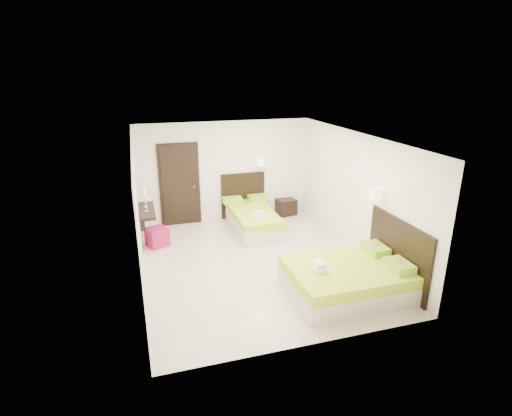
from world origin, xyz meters
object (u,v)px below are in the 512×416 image
object	(u,v)px
bed_single	(252,217)
ottoman	(157,237)
nightstand	(286,207)
bed_double	(351,277)

from	to	relation	value
bed_single	ottoman	size ratio (longest dim) A/B	4.61
bed_single	ottoman	bearing A→B (deg)	-170.77
bed_single	nightstand	world-z (taller)	bed_single
nightstand	ottoman	xyz separation A→B (m)	(-3.55, -1.12, -0.01)
bed_single	bed_double	distance (m)	3.57
bed_single	ottoman	distance (m)	2.40
bed_double	bed_single	bearing A→B (deg)	103.42
nightstand	ottoman	bearing A→B (deg)	-170.60
bed_single	nightstand	xyz separation A→B (m)	(1.19, 0.74, -0.08)
nightstand	bed_double	bearing A→B (deg)	-102.97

